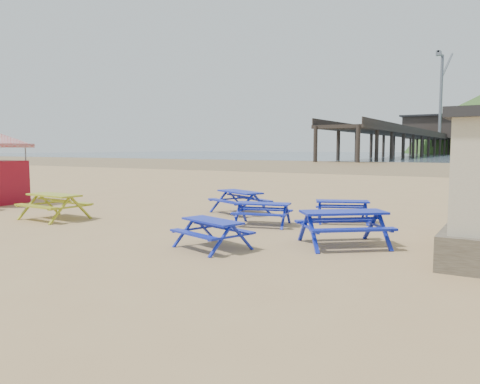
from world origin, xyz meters
The scene contains 9 objects.
ground centered at (0.00, 0.00, 0.00)m, with size 400.00×400.00×0.00m, color tan.
wet_sand centered at (0.00, 55.00, 0.00)m, with size 400.00×400.00×0.00m, color olive.
picnic_table_blue_a centered at (1.42, 1.54, 0.35)m, with size 1.94×1.71×0.70m.
picnic_table_blue_b centered at (-0.52, 3.46, 0.41)m, with size 2.44×2.27×0.82m.
picnic_table_blue_c centered at (3.33, 3.40, 0.35)m, with size 2.05×1.87×0.70m.
picnic_table_blue_d centered at (1.94, -2.02, 0.34)m, with size 1.97×1.77×0.69m.
picnic_table_blue_f centered at (4.52, -0.13, 0.43)m, with size 2.61×2.54×0.85m.
picnic_table_yellow centered at (-5.17, -0.91, 0.42)m, with size 2.12×1.75×0.85m.
pier centered at (-17.99, 178.23, 5.46)m, with size 24.00×220.00×39.29m.
Camera 1 is at (8.06, -11.12, 2.38)m, focal length 35.00 mm.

